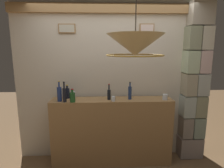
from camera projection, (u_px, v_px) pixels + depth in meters
panelled_rear_partition at (111, 77)px, 3.13m from camera, size 3.11×0.15×2.60m
stone_pillar at (194, 85)px, 3.10m from camera, size 0.39×0.30×2.54m
bar_shelf_unit at (112, 131)px, 3.05m from camera, size 1.89×0.35×1.07m
liquor_bottle_sherry at (109, 94)px, 2.90m from camera, size 0.05×0.05×0.25m
liquor_bottle_gin at (59, 94)px, 2.81m from camera, size 0.07×0.07×0.31m
liquor_bottle_amaro at (67, 93)px, 2.98m from camera, size 0.07×0.07×0.22m
liquor_bottle_tequila at (130, 92)px, 2.92m from camera, size 0.05×0.05×0.27m
liquor_bottle_bourbon at (72, 97)px, 2.78m from camera, size 0.08×0.08×0.20m
liquor_bottle_whiskey at (64, 94)px, 2.77m from camera, size 0.05×0.05×0.30m
glass_tumbler_rocks at (113, 99)px, 2.83m from camera, size 0.06×0.06×0.07m
glass_tumbler_highball at (73, 95)px, 3.01m from camera, size 0.07×0.07×0.10m
glass_tumbler_shot at (165, 97)px, 2.90m from camera, size 0.08×0.08×0.09m
pendant_lamp at (135, 45)px, 2.06m from camera, size 0.64×0.64×0.64m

